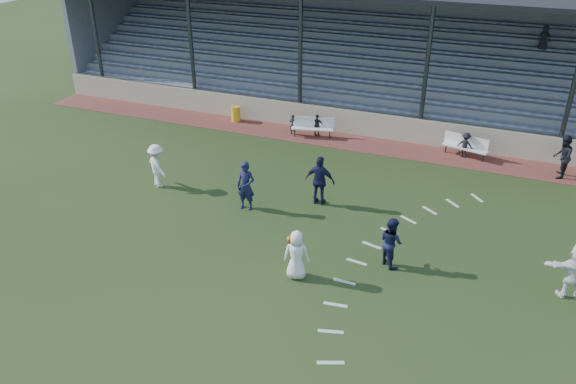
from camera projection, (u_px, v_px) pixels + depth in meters
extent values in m
plane|color=#233515|center=(259.00, 262.00, 18.04)|extent=(90.00, 90.00, 0.00)
cube|color=brown|center=(350.00, 142.00, 26.63)|extent=(34.00, 2.00, 0.02)
cube|color=beige|center=(357.00, 123.00, 27.21)|extent=(34.00, 0.18, 1.20)
cube|color=silver|center=(312.00, 129.00, 26.92)|extent=(2.04, 0.88, 0.06)
cube|color=silver|center=(314.00, 122.00, 26.98)|extent=(1.95, 0.55, 0.54)
cylinder|color=#313339|center=(295.00, 132.00, 27.13)|extent=(0.06, 0.06, 0.40)
cylinder|color=#313339|center=(330.00, 134.00, 26.93)|extent=(0.06, 0.06, 0.40)
cube|color=silver|center=(465.00, 148.00, 24.91)|extent=(2.04, 0.87, 0.06)
cube|color=silver|center=(466.00, 141.00, 24.97)|extent=(1.96, 0.54, 0.54)
cylinder|color=#313339|center=(446.00, 148.00, 25.46)|extent=(0.06, 0.06, 0.40)
cylinder|color=#313339|center=(483.00, 157.00, 24.59)|extent=(0.06, 0.06, 0.40)
cylinder|color=gold|center=(236.00, 114.00, 28.88)|extent=(0.48, 0.48, 0.76)
sphere|color=orange|center=(290.00, 239.00, 19.03)|extent=(0.21, 0.21, 0.21)
imported|color=white|center=(296.00, 255.00, 16.96)|extent=(0.88, 0.67, 1.62)
imported|color=#141738|center=(246.00, 186.00, 20.64)|extent=(0.72, 0.50, 1.88)
imported|color=#141738|center=(391.00, 242.00, 17.55)|extent=(1.03, 1.01, 1.68)
imported|color=white|center=(157.00, 166.00, 22.29)|extent=(1.32, 1.17, 1.78)
imported|color=#141738|center=(320.00, 181.00, 20.95)|extent=(1.14, 0.48, 1.94)
imported|color=white|center=(575.00, 271.00, 16.10)|extent=(1.75, 0.95, 1.80)
imported|color=black|center=(562.00, 157.00, 22.94)|extent=(0.79, 0.96, 1.83)
imported|color=black|center=(293.00, 125.00, 27.22)|extent=(0.38, 0.27, 1.00)
imported|color=black|center=(317.00, 125.00, 27.05)|extent=(0.66, 0.35, 1.07)
imported|color=black|center=(465.00, 145.00, 24.86)|extent=(0.79, 0.52, 1.15)
cube|color=gray|center=(360.00, 119.00, 27.66)|extent=(34.00, 0.80, 1.20)
cube|color=gray|center=(361.00, 106.00, 27.44)|extent=(33.00, 0.28, 0.10)
cube|color=gray|center=(364.00, 110.00, 28.22)|extent=(34.00, 0.80, 1.60)
cube|color=gray|center=(366.00, 93.00, 27.90)|extent=(33.00, 0.28, 0.10)
cube|color=gray|center=(368.00, 101.00, 28.78)|extent=(34.00, 0.80, 2.00)
cube|color=gray|center=(370.00, 81.00, 28.37)|extent=(33.00, 0.28, 0.10)
cube|color=gray|center=(373.00, 93.00, 29.34)|extent=(34.00, 0.80, 2.40)
cube|color=gray|center=(375.00, 69.00, 28.83)|extent=(33.00, 0.28, 0.10)
cube|color=gray|center=(376.00, 85.00, 29.90)|extent=(34.00, 0.80, 2.80)
cube|color=gray|center=(379.00, 57.00, 29.30)|extent=(33.00, 0.28, 0.10)
cube|color=gray|center=(380.00, 77.00, 30.46)|extent=(34.00, 0.80, 3.20)
cube|color=gray|center=(383.00, 46.00, 29.76)|extent=(33.00, 0.28, 0.10)
cube|color=gray|center=(384.00, 70.00, 31.02)|extent=(34.00, 0.80, 3.60)
cube|color=gray|center=(387.00, 36.00, 30.23)|extent=(33.00, 0.28, 0.10)
cube|color=gray|center=(387.00, 63.00, 31.58)|extent=(34.00, 0.80, 4.00)
cube|color=gray|center=(391.00, 25.00, 30.70)|extent=(33.00, 0.28, 0.10)
cube|color=gray|center=(391.00, 56.00, 32.14)|extent=(34.00, 0.80, 4.40)
cube|color=gray|center=(395.00, 15.00, 31.16)|extent=(33.00, 0.28, 0.10)
cube|color=gray|center=(395.00, 36.00, 32.16)|extent=(34.00, 0.40, 6.40)
cube|color=gray|center=(113.00, 25.00, 34.70)|extent=(0.30, 7.80, 6.40)
cylinder|color=#313339|center=(97.00, 41.00, 30.92)|extent=(0.20, 0.20, 6.50)
cylinder|color=#313339|center=(192.00, 51.00, 28.97)|extent=(0.20, 0.20, 6.50)
cylinder|color=#313339|center=(300.00, 62.00, 27.02)|extent=(0.20, 0.20, 6.50)
cylinder|color=#313339|center=(426.00, 75.00, 25.06)|extent=(0.20, 0.20, 6.50)
cylinder|color=#313339|center=(573.00, 91.00, 23.11)|extent=(0.20, 0.20, 6.50)
cylinder|color=#313339|center=(358.00, 110.00, 26.90)|extent=(34.00, 0.05, 0.05)
imported|color=black|center=(544.00, 38.00, 27.40)|extent=(0.62, 0.44, 1.20)
cube|color=silver|center=(477.00, 198.00, 21.79)|extent=(0.54, 0.61, 0.01)
cube|color=silver|center=(453.00, 203.00, 21.41)|extent=(0.59, 0.56, 0.01)
cube|color=silver|center=(430.00, 210.00, 20.92)|extent=(0.64, 0.51, 0.01)
cube|color=silver|center=(409.00, 220.00, 20.33)|extent=(0.67, 0.44, 0.01)
cube|color=silver|center=(389.00, 231.00, 19.64)|extent=(0.70, 0.37, 0.01)
cube|color=silver|center=(372.00, 245.00, 18.87)|extent=(0.71, 0.29, 0.01)
cube|color=silver|center=(357.00, 262.00, 18.02)|extent=(0.71, 0.21, 0.01)
cube|color=silver|center=(344.00, 282.00, 17.11)|extent=(0.70, 0.12, 0.01)
cube|color=silver|center=(336.00, 305.00, 16.16)|extent=(0.71, 0.21, 0.01)
cube|color=silver|center=(331.00, 332.00, 15.17)|extent=(0.71, 0.29, 0.01)
cube|color=silver|center=(331.00, 363.00, 14.17)|extent=(0.70, 0.37, 0.01)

